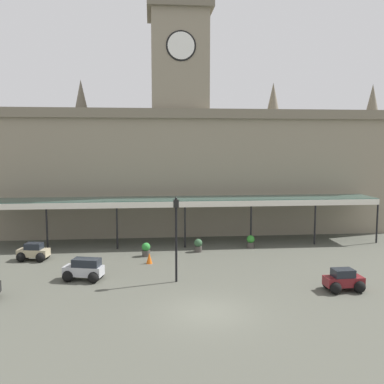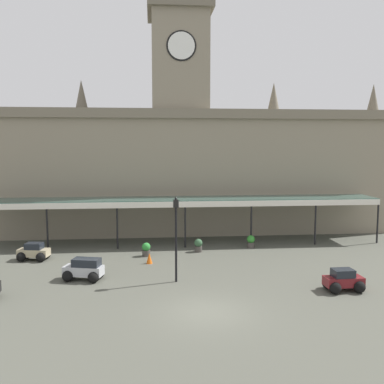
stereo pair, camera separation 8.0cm
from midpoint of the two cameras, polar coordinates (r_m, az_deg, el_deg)
ground_plane at (r=20.74m, az=2.10°, el=-15.77°), size 140.00×140.00×0.00m
station_building at (r=38.27m, az=-1.59°, el=4.21°), size 37.78×5.58×20.00m
entrance_canopy at (r=33.63m, az=-1.02°, el=-1.11°), size 31.00×3.26×3.63m
car_silver_estate at (r=25.89m, az=-14.15°, el=-10.13°), size 2.40×1.89×1.27m
car_beige_sedan at (r=31.23m, az=-20.34°, el=-7.63°), size 2.17×1.73×1.19m
car_maroon_sedan at (r=24.75m, az=19.68°, el=-11.22°), size 2.08×1.57×1.19m
victorian_lamppost at (r=24.21m, az=-2.06°, el=-5.06°), size 0.30×0.30×4.88m
traffic_cone at (r=28.66m, az=-5.65°, el=-8.80°), size 0.40×0.40×0.71m
planter_by_canopy at (r=31.54m, az=0.92°, el=-7.13°), size 0.60×0.60×0.96m
planter_near_kerb at (r=33.07m, az=7.94°, el=-6.56°), size 0.60×0.60×0.96m
planter_forecourt_centre at (r=30.50m, az=-6.08°, el=-7.63°), size 0.60×0.60×0.96m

